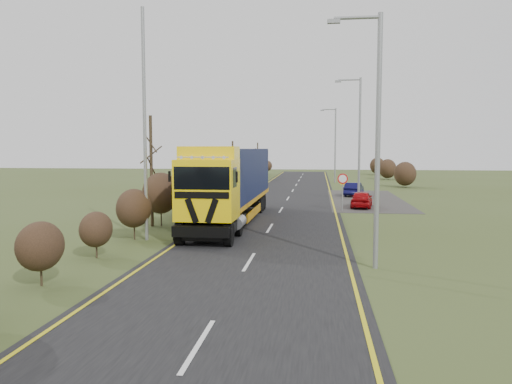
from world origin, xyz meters
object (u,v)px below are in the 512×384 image
at_px(lorry, 232,180).
at_px(car_blue_sedan, 354,189).
at_px(car_red_hatchback, 362,199).
at_px(streetlight_near, 375,130).
at_px(speed_sign, 343,184).

xyz_separation_m(lorry, car_blue_sedan, (8.14, 17.18, -1.87)).
bearing_deg(car_blue_sedan, car_red_hatchback, 102.82).
relative_size(lorry, streetlight_near, 1.76).
bearing_deg(car_red_hatchback, speed_sign, 62.54).
relative_size(lorry, speed_sign, 6.11).
xyz_separation_m(car_red_hatchback, speed_sign, (-1.47, -2.07, 1.21)).
height_order(lorry, car_red_hatchback, lorry).
relative_size(car_blue_sedan, speed_sign, 1.42).
bearing_deg(speed_sign, lorry, -136.90).
distance_m(car_red_hatchback, streetlight_near, 19.12).
distance_m(lorry, car_red_hatchback, 11.68).
bearing_deg(car_red_hatchback, car_blue_sedan, -82.50).
relative_size(car_red_hatchback, car_blue_sedan, 0.98).
relative_size(car_red_hatchback, speed_sign, 1.40).
bearing_deg(speed_sign, streetlight_near, -88.99).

